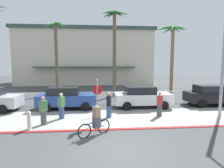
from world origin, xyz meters
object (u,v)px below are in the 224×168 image
palm_tree_3 (115,32)px  pedestrian_2 (43,112)px  palm_tree_4 (172,42)px  pedestrian_1 (61,107)px  pedestrian_0 (109,106)px  bollard_0 (29,120)px  stop_sign_bike_lane (97,95)px  palm_tree_2 (56,42)px  pedestrian_3 (160,105)px  car_white_2 (142,97)px  cyclist_blue_0 (96,121)px  car_blue_1 (67,97)px  car_black_3 (212,95)px

palm_tree_3 → pedestrian_2: (-4.89, -8.78, -5.94)m
palm_tree_4 → pedestrian_1: (-10.42, -7.92, -5.08)m
pedestrian_1 → pedestrian_0: bearing=-0.8°
bollard_0 → pedestrian_0: size_ratio=0.61×
stop_sign_bike_lane → pedestrian_0: bearing=59.6°
pedestrian_0 → pedestrian_2: size_ratio=1.01×
palm_tree_2 → pedestrian_3: size_ratio=4.96×
pedestrian_3 → palm_tree_3: bearing=105.9°
palm_tree_2 → palm_tree_4: palm_tree_2 is taller
stop_sign_bike_lane → palm_tree_3: size_ratio=0.29×
stop_sign_bike_lane → palm_tree_2: size_ratio=0.32×
bollard_0 → car_white_2: car_white_2 is taller
stop_sign_bike_lane → pedestrian_0: size_ratio=1.55×
cyclist_blue_0 → pedestrian_0: pedestrian_0 is taller
cyclist_blue_0 → stop_sign_bike_lane: bearing=86.5°
palm_tree_3 → pedestrian_2: size_ratio=5.46×
cyclist_blue_0 → bollard_0: bearing=164.3°
cyclist_blue_0 → car_white_2: bearing=55.7°
pedestrian_0 → car_white_2: bearing=42.2°
bollard_0 → palm_tree_2: (-0.97, 11.50, 5.38)m
stop_sign_bike_lane → car_blue_1: 4.63m
palm_tree_4 → cyclist_blue_0: bearing=-127.6°
pedestrian_2 → palm_tree_2: bearing=97.9°
palm_tree_4 → palm_tree_3: bearing=-177.8°
stop_sign_bike_lane → cyclist_blue_0: stop_sign_bike_lane is taller
pedestrian_1 → cyclist_blue_0: bearing=-52.7°
bollard_0 → pedestrian_1: bearing=55.0°
palm_tree_2 → car_blue_1: size_ratio=1.84×
stop_sign_bike_lane → pedestrian_2: stop_sign_bike_lane is taller
stop_sign_bike_lane → car_white_2: bearing=47.0°
palm_tree_2 → car_white_2: bearing=-41.5°
palm_tree_2 → car_black_3: bearing=-25.9°
car_white_2 → car_black_3: 6.04m
stop_sign_bike_lane → palm_tree_3: (1.87, 8.97, 5.01)m
car_white_2 → palm_tree_3: bearing=108.0°
palm_tree_2 → car_blue_1: bearing=-72.8°
stop_sign_bike_lane → pedestrian_0: stop_sign_bike_lane is taller
stop_sign_bike_lane → palm_tree_2: bearing=112.4°
car_blue_1 → car_white_2: (5.88, -0.11, 0.00)m
palm_tree_3 → cyclist_blue_0: bearing=-100.6°
stop_sign_bike_lane → cyclist_blue_0: (-0.09, -1.53, -0.98)m
palm_tree_4 → pedestrian_3: palm_tree_4 is taller
car_black_3 → stop_sign_bike_lane: bearing=-156.9°
car_white_2 → pedestrian_1: 6.31m
car_blue_1 → pedestrian_1: car_blue_1 is taller
palm_tree_4 → car_blue_1: bearing=-153.3°
palm_tree_2 → pedestrian_0: 12.16m
pedestrian_0 → palm_tree_2: bearing=118.4°
palm_tree_3 → palm_tree_4: 6.38m
palm_tree_2 → bollard_0: bearing=-85.2°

